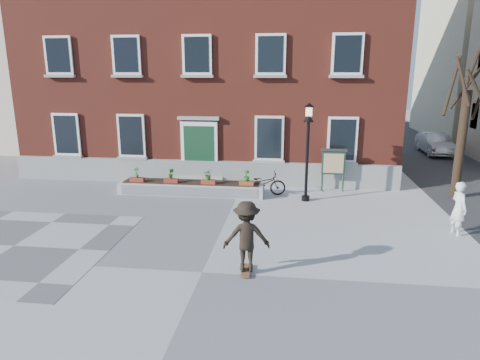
# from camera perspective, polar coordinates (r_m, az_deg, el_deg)

# --- Properties ---
(ground) EXTENTS (100.00, 100.00, 0.00)m
(ground) POSITION_cam_1_polar(r_m,az_deg,el_deg) (11.51, -5.06, -12.16)
(ground) COLOR #A1A1A4
(ground) RESTS_ON ground
(checker_patch) EXTENTS (6.00, 6.00, 0.01)m
(checker_patch) POSITION_cam_1_polar(r_m,az_deg,el_deg) (14.71, -27.90, -7.76)
(checker_patch) COLOR #59595B
(checker_patch) RESTS_ON ground
(distant_building) EXTENTS (10.00, 12.00, 13.00)m
(distant_building) POSITION_cam_1_polar(r_m,az_deg,el_deg) (36.26, -27.86, 14.96)
(distant_building) COLOR beige
(distant_building) RESTS_ON ground
(bicycle) EXTENTS (1.99, 0.91, 1.01)m
(bicycle) POSITION_cam_1_polar(r_m,az_deg,el_deg) (18.07, 3.06, -0.47)
(bicycle) COLOR black
(bicycle) RESTS_ON ground
(parked_car) EXTENTS (1.40, 4.02, 1.32)m
(parked_car) POSITION_cam_1_polar(r_m,az_deg,el_deg) (29.73, 24.54, 4.45)
(parked_car) COLOR silver
(parked_car) RESTS_ON ground
(bystander) EXTENTS (0.58, 0.73, 1.75)m
(bystander) POSITION_cam_1_polar(r_m,az_deg,el_deg) (15.31, 27.14, -3.39)
(bystander) COLOR white
(bystander) RESTS_ON ground
(brick_building) EXTENTS (18.40, 10.85, 12.60)m
(brick_building) POSITION_cam_1_polar(r_m,az_deg,el_deg) (24.42, -3.05, 17.12)
(brick_building) COLOR maroon
(brick_building) RESTS_ON ground
(planter_assembly) EXTENTS (6.20, 1.12, 1.15)m
(planter_assembly) POSITION_cam_1_polar(r_m,az_deg,el_deg) (18.38, -6.48, -0.92)
(planter_assembly) COLOR beige
(planter_assembly) RESTS_ON ground
(bare_tree) EXTENTS (1.83, 1.83, 6.16)m
(bare_tree) POSITION_cam_1_polar(r_m,az_deg,el_deg) (19.42, 27.57, 5.84)
(bare_tree) COLOR #302015
(bare_tree) RESTS_ON ground
(lamp_post) EXTENTS (0.40, 0.40, 3.93)m
(lamp_post) POSITION_cam_1_polar(r_m,az_deg,el_deg) (17.05, 9.04, 5.47)
(lamp_post) COLOR black
(lamp_post) RESTS_ON ground
(notice_board) EXTENTS (1.10, 0.16, 1.87)m
(notice_board) POSITION_cam_1_polar(r_m,az_deg,el_deg) (18.92, 12.36, 2.25)
(notice_board) COLOR #1A3422
(notice_board) RESTS_ON ground
(skateboarder) EXTENTS (1.30, 0.87, 1.95)m
(skateboarder) POSITION_cam_1_polar(r_m,az_deg,el_deg) (11.04, 0.87, -7.54)
(skateboarder) COLOR brown
(skateboarder) RESTS_ON ground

